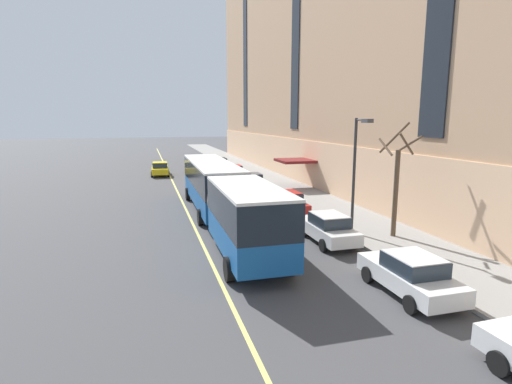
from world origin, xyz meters
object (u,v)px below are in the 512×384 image
object	(u,v)px
city_bus	(222,192)
parked_car_darkgray_4	(251,182)
parked_car_black_0	(219,164)
taxi_cab	(160,169)
parked_car_white_7	(327,228)
street_lamp	(357,163)
parked_car_red_6	(286,202)
parked_car_red_8	(233,172)
parked_car_white_1	(410,274)
street_tree_mid_block	(396,182)

from	to	relation	value
city_bus	parked_car_darkgray_4	distance (m)	12.46
parked_car_black_0	taxi_cab	bearing A→B (deg)	-156.86
city_bus	parked_car_white_7	xyz separation A→B (m)	(4.68, -4.93, -1.25)
city_bus	parked_car_black_0	xyz separation A→B (m)	(4.77, 26.69, -1.25)
street_lamp	taxi_cab	bearing A→B (deg)	108.51
parked_car_red_6	parked_car_black_0	bearing A→B (deg)	90.04
parked_car_darkgray_4	parked_car_white_7	distance (m)	16.32
parked_car_red_8	street_lamp	distance (m)	22.93
parked_car_red_6	parked_car_white_1	bearing A→B (deg)	-89.90
parked_car_red_8	street_lamp	world-z (taller)	street_lamp
taxi_cab	street_tree_mid_block	size ratio (longest dim) A/B	0.75
parked_car_red_6	city_bus	bearing A→B (deg)	-159.74
parked_car_black_0	parked_car_darkgray_4	size ratio (longest dim) A/B	1.09
parked_car_white_1	parked_car_darkgray_4	xyz separation A→B (m)	(0.10, 22.97, -0.00)
taxi_cab	street_tree_mid_block	world-z (taller)	street_tree_mid_block
street_tree_mid_block	parked_car_red_8	bearing A→B (deg)	99.06
street_lamp	parked_car_red_8	bearing A→B (deg)	94.69
street_tree_mid_block	street_lamp	size ratio (longest dim) A/B	0.97
parked_car_red_8	taxi_cab	xyz separation A→B (m)	(-7.46, 5.20, 0.00)
parked_car_red_8	parked_car_darkgray_4	bearing A→B (deg)	-88.36
city_bus	street_tree_mid_block	world-z (taller)	street_tree_mid_block
city_bus	taxi_cab	world-z (taller)	city_bus
parked_car_white_1	taxi_cab	world-z (taller)	same
parked_car_black_0	parked_car_white_7	xyz separation A→B (m)	(-0.09, -31.62, -0.00)
city_bus	parked_car_red_6	distance (m)	5.26
parked_car_black_0	street_tree_mid_block	distance (m)	32.21
parked_car_black_0	parked_car_red_8	bearing A→B (deg)	-90.39
parked_car_black_0	parked_car_white_1	xyz separation A→B (m)	(0.04, -38.28, -0.00)
parked_car_darkgray_4	parked_car_red_6	distance (m)	9.62
parked_car_white_1	taxi_cab	size ratio (longest dim) A/B	0.95
parked_car_white_7	street_lamp	size ratio (longest dim) A/B	0.72
parked_car_darkgray_4	taxi_cab	world-z (taller)	same
parked_car_red_6	parked_car_white_7	size ratio (longest dim) A/B	1.02
parked_car_red_8	street_lamp	size ratio (longest dim) A/B	0.68
city_bus	street_lamp	xyz separation A→B (m)	(6.57, -4.34, 2.02)
parked_car_white_7	street_tree_mid_block	size ratio (longest dim) A/B	0.75
parked_car_black_0	parked_car_red_6	xyz separation A→B (m)	(0.02, -24.93, -0.00)
parked_car_red_6	parked_car_red_8	world-z (taller)	same
parked_car_white_1	street_lamp	size ratio (longest dim) A/B	0.69
parked_car_black_0	parked_car_red_6	distance (m)	24.93
parked_car_red_6	street_tree_mid_block	world-z (taller)	street_tree_mid_block
street_lamp	parked_car_white_1	bearing A→B (deg)	-103.63
taxi_cab	street_lamp	xyz separation A→B (m)	(9.31, -27.82, 3.28)
taxi_cab	street_lamp	distance (m)	29.52
street_tree_mid_block	parked_car_darkgray_4	bearing A→B (deg)	102.07
parked_car_darkgray_4	parked_car_black_0	bearing A→B (deg)	90.52
parked_car_white_1	parked_car_red_6	size ratio (longest dim) A/B	0.94
city_bus	parked_car_darkgray_4	xyz separation A→B (m)	(4.91, 11.39, -1.25)
taxi_cab	street_tree_mid_block	bearing A→B (deg)	-68.67
parked_car_darkgray_4	parked_car_red_6	xyz separation A→B (m)	(-0.12, -9.62, 0.00)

